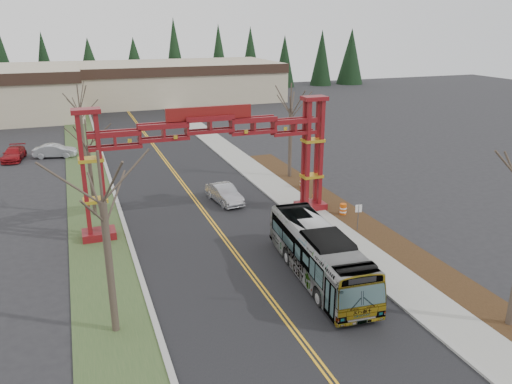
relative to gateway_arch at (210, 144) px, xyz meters
name	(u,v)px	position (x,y,z in m)	size (l,w,h in m)	color
ground	(329,377)	(0.00, -18.00, -5.98)	(200.00, 200.00, 0.00)	black
road	(191,194)	(0.00, 7.00, -5.97)	(12.00, 110.00, 0.02)	black
lane_line_left	(189,194)	(-0.12, 7.00, -5.96)	(0.12, 100.00, 0.01)	gold
lane_line_right	(192,194)	(0.12, 7.00, -5.96)	(0.12, 100.00, 0.01)	gold
curb_right	(257,186)	(6.15, 7.00, -5.91)	(0.30, 110.00, 0.15)	#A0A09B
sidewalk_right	(272,184)	(7.60, 7.00, -5.91)	(2.60, 110.00, 0.14)	gray
landscape_strip	(394,245)	(10.20, -8.00, -5.92)	(2.60, 50.00, 0.12)	black
grass_median	(94,205)	(-8.00, 7.00, -5.94)	(4.00, 110.00, 0.08)	#324B25
curb_left	(117,202)	(-6.15, 7.00, -5.91)	(0.30, 110.00, 0.15)	#A0A09B
gateway_arch	(210,144)	(0.00, 0.00, 0.00)	(18.20, 1.60, 8.90)	#5C0C15
retail_building_east	(174,81)	(10.00, 61.95, -2.47)	(38.00, 20.30, 7.00)	tan
conifer_treeline	(113,62)	(0.25, 74.00, 0.50)	(116.10, 5.60, 13.00)	black
transit_bus	(319,254)	(3.50, -10.14, -4.48)	(2.53, 10.82, 3.01)	#9C9DA3
silver_sedan	(224,194)	(2.15, 4.00, -5.24)	(1.57, 4.50, 1.48)	#A5A8AD
parked_car_mid_a	(14,154)	(-15.14, 24.61, -5.30)	(1.91, 4.71, 1.37)	maroon
parked_car_far_a	(55,151)	(-11.00, 24.32, -5.25)	(1.55, 4.46, 1.47)	#B4B9BC
bare_tree_median_near	(103,202)	(-8.00, -11.50, 0.58)	(3.44, 3.44, 8.88)	#382D26
bare_tree_median_mid	(88,146)	(-8.00, 4.72, -0.52)	(2.88, 2.88, 7.40)	#382D26
bare_tree_median_far	(79,108)	(-8.00, 21.81, -0.32)	(3.47, 3.47, 7.99)	#382D26
bare_tree_right_far	(291,109)	(10.00, 8.55, 0.58)	(3.44, 3.44, 8.88)	#382D26
street_sign	(358,212)	(9.18, -5.05, -4.54)	(0.45, 0.15, 2.01)	#3F3F44
barrel_south	(343,210)	(9.77, -2.01, -5.51)	(0.51, 0.51, 0.95)	#CD500B
barrel_mid	(315,200)	(8.72, 0.61, -5.50)	(0.52, 0.52, 0.97)	#CD500B
barrel_north	(303,183)	(9.72, 4.91, -5.43)	(0.60, 0.60, 1.10)	#CD500B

